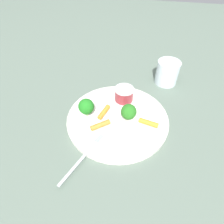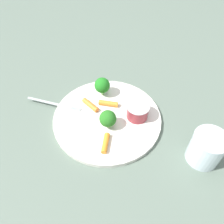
# 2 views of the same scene
# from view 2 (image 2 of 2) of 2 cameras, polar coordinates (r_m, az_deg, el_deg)

# --- Properties ---
(ground_plane) EXTENTS (2.40, 2.40, 0.00)m
(ground_plane) POSITION_cam_2_polar(r_m,az_deg,el_deg) (0.61, -1.23, -1.90)
(ground_plane) COLOR #556458
(plate) EXTENTS (0.29, 0.29, 0.01)m
(plate) POSITION_cam_2_polar(r_m,az_deg,el_deg) (0.60, -1.24, -1.55)
(plate) COLOR silver
(plate) RESTS_ON ground_plane
(sauce_cup) EXTENTS (0.06, 0.06, 0.04)m
(sauce_cup) POSITION_cam_2_polar(r_m,az_deg,el_deg) (0.59, 6.52, 0.23)
(sauce_cup) COLOR maroon
(sauce_cup) RESTS_ON plate
(broccoli_floret_0) EXTENTS (0.04, 0.04, 0.05)m
(broccoli_floret_0) POSITION_cam_2_polar(r_m,az_deg,el_deg) (0.56, -1.23, -1.70)
(broccoli_floret_0) COLOR #9AC56E
(broccoli_floret_0) RESTS_ON plate
(broccoli_floret_1) EXTENTS (0.04, 0.04, 0.06)m
(broccoli_floret_1) POSITION_cam_2_polar(r_m,az_deg,el_deg) (0.64, -2.50, 6.75)
(broccoli_floret_1) COLOR #80B66F
(broccoli_floret_1) RESTS_ON plate
(carrot_stick_0) EXTENTS (0.03, 0.06, 0.01)m
(carrot_stick_0) POSITION_cam_2_polar(r_m,az_deg,el_deg) (0.62, -0.92, 2.19)
(carrot_stick_0) COLOR orange
(carrot_stick_0) RESTS_ON plate
(carrot_stick_1) EXTENTS (0.05, 0.03, 0.01)m
(carrot_stick_1) POSITION_cam_2_polar(r_m,az_deg,el_deg) (0.54, -1.64, -7.92)
(carrot_stick_1) COLOR orange
(carrot_stick_1) RESTS_ON plate
(carrot_stick_2) EXTENTS (0.05, 0.05, 0.01)m
(carrot_stick_2) POSITION_cam_2_polar(r_m,az_deg,el_deg) (0.62, -5.51, 1.78)
(carrot_stick_2) COLOR orange
(carrot_stick_2) RESTS_ON plate
(fork) EXTENTS (0.07, 0.15, 0.00)m
(fork) POSITION_cam_2_polar(r_m,az_deg,el_deg) (0.65, -14.32, 1.97)
(fork) COLOR #ADB7B7
(fork) RESTS_ON plate
(drinking_glass) EXTENTS (0.08, 0.08, 0.08)m
(drinking_glass) POSITION_cam_2_polar(r_m,az_deg,el_deg) (0.55, 22.82, -8.50)
(drinking_glass) COLOR silver
(drinking_glass) RESTS_ON ground_plane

